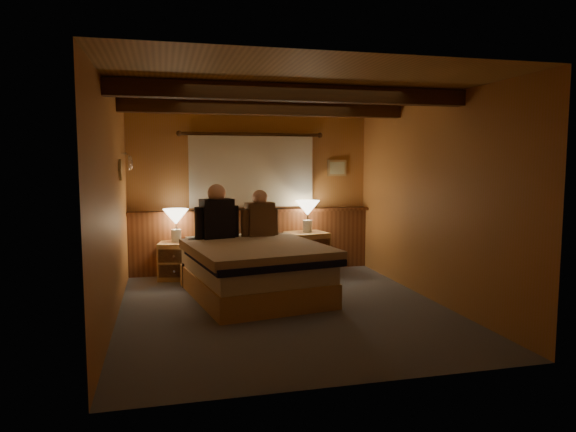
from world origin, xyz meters
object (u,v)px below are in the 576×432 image
object	(u,v)px
nightstand_right	(307,252)
person_left	(217,216)
lamp_right	(308,210)
nightstand_left	(177,261)
person_right	(260,217)
bed	(254,269)
lamp_left	(176,219)
duffel_bag	(203,272)

from	to	relation	value
nightstand_right	person_left	xyz separation A→B (m)	(-1.39, -0.60, 0.64)
lamp_right	person_left	xyz separation A→B (m)	(-1.40, -0.62, 0.01)
nightstand_left	nightstand_right	size ratio (longest dim) A/B	0.85
nightstand_left	person_right	distance (m)	1.39
bed	person_right	xyz separation A→B (m)	(0.20, 0.65, 0.57)
lamp_right	person_left	bearing A→B (deg)	-156.04
nightstand_left	lamp_left	distance (m)	0.59
person_left	duffel_bag	distance (m)	0.83
lamp_left	person_left	size ratio (longest dim) A/B	0.64
lamp_right	nightstand_left	bearing A→B (deg)	179.62
bed	duffel_bag	distance (m)	0.99
lamp_right	nightstand_right	bearing A→B (deg)	-122.49
nightstand_right	bed	bearing A→B (deg)	-142.44
person_right	person_left	bearing A→B (deg)	174.96
nightstand_right	lamp_right	xyz separation A→B (m)	(0.01, 0.02, 0.63)
person_right	bed	bearing A→B (deg)	-119.00
bed	person_right	distance (m)	0.88
nightstand_right	lamp_right	size ratio (longest dim) A/B	1.37
person_right	duffel_bag	distance (m)	1.08
nightstand_left	lamp_left	world-z (taller)	lamp_left
person_left	person_right	world-z (taller)	person_left
person_left	person_right	bearing A→B (deg)	-7.77
person_right	duffel_bag	bearing A→B (deg)	156.89
person_right	lamp_left	bearing A→B (deg)	138.65
person_right	lamp_right	bearing A→B (deg)	21.64
nightstand_left	lamp_right	bearing A→B (deg)	10.46
bed	nightstand_left	size ratio (longest dim) A/B	3.94
nightstand_left	lamp_left	bearing A→B (deg)	96.66
nightstand_right	nightstand_left	bearing A→B (deg)	166.94
nightstand_right	duffel_bag	size ratio (longest dim) A/B	1.17
lamp_right	person_right	world-z (taller)	person_right
lamp_right	person_right	distance (m)	0.99
lamp_right	person_right	size ratio (longest dim) A/B	0.73
nightstand_left	person_left	bearing A→B (deg)	-40.42
lamp_right	person_right	bearing A→B (deg)	-146.17
lamp_left	nightstand_left	bearing A→B (deg)	-94.18
nightstand_left	lamp_left	size ratio (longest dim) A/B	1.17
person_right	duffel_bag	world-z (taller)	person_right
nightstand_left	person_right	bearing A→B (deg)	-16.43
duffel_bag	bed	bearing A→B (deg)	-50.14
person_left	duffel_bag	bearing A→B (deg)	114.55
person_right	nightstand_left	bearing A→B (deg)	140.54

